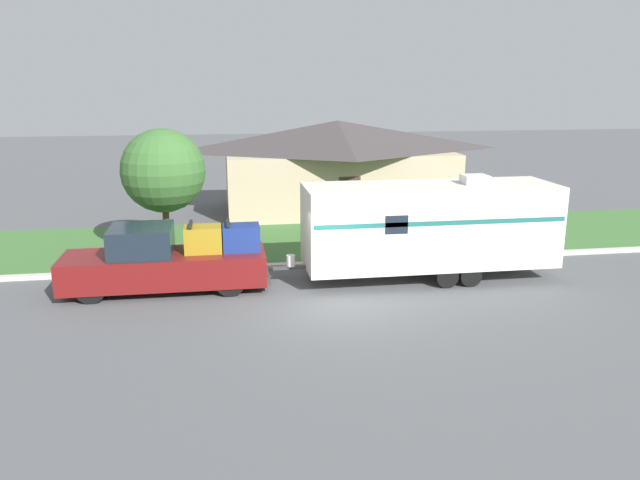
{
  "coord_description": "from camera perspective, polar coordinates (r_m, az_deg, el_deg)",
  "views": [
    {
      "loc": [
        -2.86,
        -16.76,
        6.24
      ],
      "look_at": [
        0.12,
        1.92,
        1.4
      ],
      "focal_mm": 35.0,
      "sensor_mm": 36.0,
      "label": 1
    }
  ],
  "objects": [
    {
      "name": "curb_strip",
      "position": [
        21.61,
        -1.08,
        -2.24
      ],
      "size": [
        80.0,
        0.3,
        0.14
      ],
      "color": "beige",
      "rests_on": "ground_plane"
    },
    {
      "name": "house_across_street",
      "position": [
        30.83,
        1.6,
        6.95
      ],
      "size": [
        11.65,
        6.49,
        4.39
      ],
      "color": "tan",
      "rests_on": "ground_plane"
    },
    {
      "name": "mailbox",
      "position": [
        24.6,
        17.54,
        1.46
      ],
      "size": [
        0.48,
        0.2,
        1.35
      ],
      "color": "brown",
      "rests_on": "ground_plane"
    },
    {
      "name": "ground_plane",
      "position": [
        18.12,
        0.59,
        -5.8
      ],
      "size": [
        120.0,
        120.0,
        0.0
      ],
      "primitive_type": "plane",
      "color": "#515456"
    },
    {
      "name": "travel_trailer",
      "position": [
        20.3,
        9.98,
        1.39
      ],
      "size": [
        9.08,
        2.49,
        3.34
      ],
      "color": "black",
      "rests_on": "ground_plane"
    },
    {
      "name": "pickup_truck",
      "position": [
        19.51,
        -13.84,
        -1.89
      ],
      "size": [
        6.18,
        1.98,
        2.09
      ],
      "color": "black",
      "rests_on": "ground_plane"
    },
    {
      "name": "tree_in_yard",
      "position": [
        23.09,
        -14.16,
        6.15
      ],
      "size": [
        3.0,
        3.0,
        4.63
      ],
      "color": "brown",
      "rests_on": "ground_plane"
    },
    {
      "name": "lawn_strip",
      "position": [
        25.12,
        -2.24,
        -0.01
      ],
      "size": [
        80.0,
        7.0,
        0.03
      ],
      "color": "#3D6B33",
      "rests_on": "ground_plane"
    }
  ]
}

